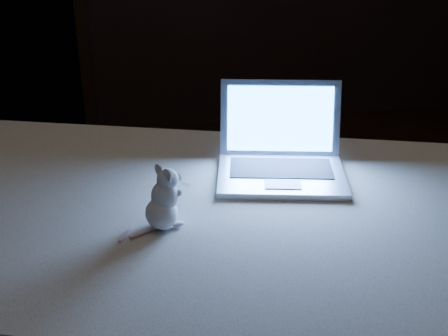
{
  "coord_description": "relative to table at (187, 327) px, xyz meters",
  "views": [
    {
      "loc": [
        -0.46,
        -1.68,
        1.66
      ],
      "look_at": [
        -0.16,
        -0.16,
        0.92
      ],
      "focal_mm": 48.0,
      "sensor_mm": 36.0,
      "label": 1
    }
  ],
  "objects": [
    {
      "name": "table",
      "position": [
        0.0,
        0.0,
        0.0
      ],
      "size": [
        1.81,
        1.46,
        0.84
      ],
      "primitive_type": null,
      "rotation": [
        0.0,
        0.0,
        -0.33
      ],
      "color": "black",
      "rests_on": "floor"
    },
    {
      "name": "tablecloth",
      "position": [
        -0.02,
        0.0,
        0.37
      ],
      "size": [
        1.77,
        1.26,
        0.11
      ],
      "primitive_type": null,
      "rotation": [
        0.0,
        0.0,
        -0.09
      ],
      "color": "beige",
      "rests_on": "table"
    },
    {
      "name": "laptop",
      "position": [
        0.32,
        0.11,
        0.56
      ],
      "size": [
        0.45,
        0.41,
        0.26
      ],
      "primitive_type": null,
      "rotation": [
        0.0,
        0.0,
        -0.23
      ],
      "color": "silver",
      "rests_on": "tablecloth"
    },
    {
      "name": "plush_mouse",
      "position": [
        -0.07,
        -0.1,
        0.51
      ],
      "size": [
        0.16,
        0.16,
        0.17
      ],
      "primitive_type": null,
      "rotation": [
        0.0,
        0.0,
        -0.33
      ],
      "color": "white",
      "rests_on": "tablecloth"
    }
  ]
}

